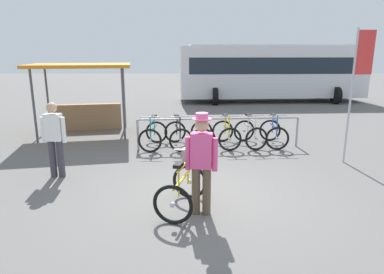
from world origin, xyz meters
TOP-DOWN VIEW (x-y plane):
  - ground_plane at (0.00, 0.00)m, footprint 80.00×80.00m
  - bike_rack_rail at (0.63, 3.38)m, footprint 4.61×0.26m
  - racked_bike_teal at (-1.24, 3.47)m, footprint 0.77×1.17m
  - racked_bike_black at (-0.54, 3.50)m, footprint 0.84×1.19m
  - racked_bike_lime at (0.16, 3.54)m, footprint 0.68×1.13m
  - racked_bike_yellow at (0.86, 3.57)m, footprint 0.75×1.16m
  - racked_bike_white at (1.56, 3.60)m, footprint 0.83×1.18m
  - racked_bike_blue at (2.26, 3.63)m, footprint 0.71×1.14m
  - featured_bicycle at (-0.37, -0.41)m, footprint 0.94×1.25m
  - person_with_featured_bike at (-0.08, -0.67)m, footprint 0.52×0.32m
  - pedestrian_with_backpack at (-3.13, 1.18)m, footprint 0.53×0.35m
  - bus_distant at (4.48, 12.96)m, footprint 10.08×3.64m
  - market_stall at (-3.71, 5.52)m, footprint 3.42×2.76m
  - banner_flag at (3.73, 2.00)m, footprint 0.44×0.05m

SIDE VIEW (x-z plane):
  - ground_plane at x=0.00m, z-range 0.00..0.00m
  - racked_bike_yellow at x=0.86m, z-range -0.12..0.86m
  - racked_bike_teal at x=-1.24m, z-range -0.12..0.86m
  - racked_bike_white at x=1.56m, z-range -0.12..0.85m
  - racked_bike_black at x=-0.54m, z-range -0.12..0.85m
  - racked_bike_lime at x=0.16m, z-range -0.12..0.86m
  - racked_bike_blue at x=2.26m, z-range -0.12..0.86m
  - featured_bicycle at x=-0.37m, z-range -0.06..1.03m
  - bike_rack_rail at x=0.63m, z-range 0.26..1.14m
  - pedestrian_with_backpack at x=-3.13m, z-range 0.12..1.76m
  - person_with_featured_bike at x=-0.08m, z-range 0.09..1.81m
  - market_stall at x=-3.71m, z-range 0.24..2.54m
  - bus_distant at x=4.48m, z-range 0.20..3.28m
  - banner_flag at x=3.73m, z-range 0.63..3.83m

